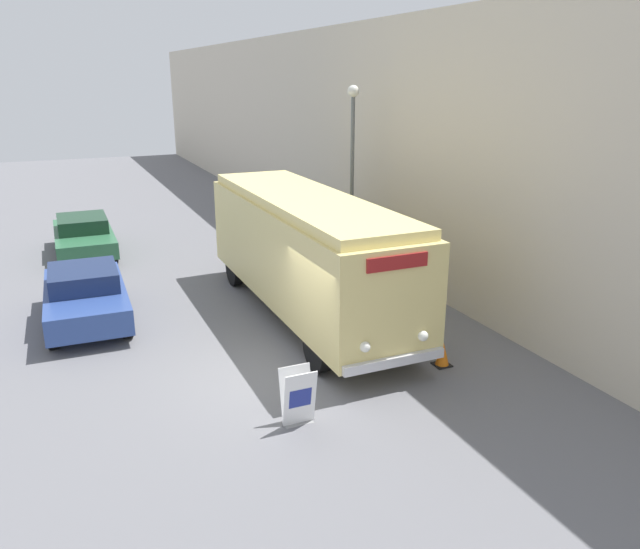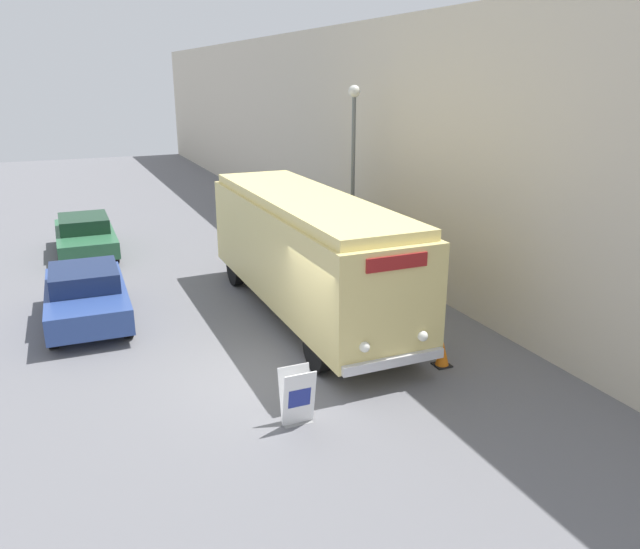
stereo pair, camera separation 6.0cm
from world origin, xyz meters
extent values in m
plane|color=slate|center=(0.00, 0.00, 0.00)|extent=(80.00, 80.00, 0.00)
cube|color=beige|center=(5.89, 10.00, 3.88)|extent=(0.30, 60.00, 7.77)
cylinder|color=black|center=(0.82, -0.04, 0.53)|extent=(0.28, 1.07, 1.07)
cylinder|color=black|center=(2.90, -0.04, 0.53)|extent=(0.28, 1.07, 1.07)
cylinder|color=black|center=(0.82, 6.29, 0.53)|extent=(0.28, 1.07, 1.07)
cylinder|color=black|center=(2.90, 6.29, 0.53)|extent=(0.28, 1.07, 1.07)
cube|color=#E5D17F|center=(1.86, 3.13, 1.75)|extent=(2.40, 9.13, 2.43)
cube|color=#F3DD87|center=(1.86, 3.13, 3.08)|extent=(2.21, 8.76, 0.24)
cube|color=silver|center=(1.86, -1.50, 0.65)|extent=(2.28, 0.12, 0.20)
sphere|color=white|center=(1.20, -1.47, 1.08)|extent=(0.22, 0.22, 0.22)
sphere|color=white|center=(2.52, -1.47, 1.08)|extent=(0.22, 0.22, 0.22)
cube|color=maroon|center=(1.86, -1.46, 2.71)|extent=(1.32, 0.06, 0.28)
cube|color=gray|center=(-0.36, -1.86, 0.00)|extent=(0.55, 0.23, 0.01)
cube|color=white|center=(-0.36, -1.95, 0.54)|extent=(0.61, 0.21, 1.09)
cube|color=white|center=(-0.36, -1.76, 0.54)|extent=(0.61, 0.21, 1.09)
cube|color=navy|center=(-0.36, -1.97, 0.57)|extent=(0.43, 0.07, 0.38)
cylinder|color=#595E60|center=(4.67, 6.14, 2.77)|extent=(0.12, 0.12, 5.54)
sphere|color=silver|center=(4.67, 6.14, 5.64)|extent=(0.36, 0.36, 0.36)
cylinder|color=black|center=(-4.40, 3.51, 0.30)|extent=(0.22, 0.61, 0.61)
cylinder|color=black|center=(-2.72, 3.47, 0.30)|extent=(0.22, 0.61, 0.61)
cylinder|color=black|center=(-4.33, 6.35, 0.30)|extent=(0.22, 0.61, 0.61)
cylinder|color=black|center=(-2.64, 6.30, 0.30)|extent=(0.22, 0.61, 0.61)
cube|color=#2D478C|center=(-3.52, 4.91, 0.62)|extent=(2.06, 4.29, 0.63)
cube|color=#19274D|center=(-3.52, 5.01, 1.18)|extent=(1.70, 1.95, 0.49)
cylinder|color=black|center=(-3.96, 10.16, 0.30)|extent=(0.22, 0.61, 0.61)
cylinder|color=black|center=(-2.30, 10.15, 0.30)|extent=(0.22, 0.61, 0.61)
cylinder|color=black|center=(-3.93, 13.28, 0.30)|extent=(0.22, 0.61, 0.61)
cylinder|color=black|center=(-2.28, 13.27, 0.30)|extent=(0.22, 0.61, 0.61)
cube|color=#2D6642|center=(-3.12, 11.72, 0.59)|extent=(1.95, 4.53, 0.56)
cube|color=#193824|center=(-3.11, 11.83, 1.11)|extent=(1.64, 2.05, 0.48)
cube|color=black|center=(3.43, -0.91, 0.01)|extent=(0.36, 0.36, 0.03)
cone|color=orange|center=(3.43, -0.91, 0.32)|extent=(0.30, 0.30, 0.57)
camera|label=1|loc=(-4.05, -11.26, 6.12)|focal=35.00mm
camera|label=2|loc=(-4.00, -11.29, 6.12)|focal=35.00mm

